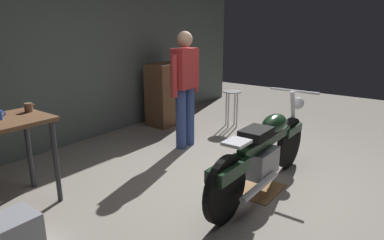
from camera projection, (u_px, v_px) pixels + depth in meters
The scene contains 9 objects.
ground_plane at pixel (240, 186), 3.77m from camera, with size 12.00×12.00×0.00m, color gray.
back_wall at pixel (78, 39), 4.96m from camera, with size 8.00×0.12×3.10m, color #56605B.
motorcycle at pixel (264, 151), 3.59m from camera, with size 2.19×0.60×1.00m.
person_standing at pixel (185, 85), 4.77m from camera, with size 0.57×0.22×1.67m.
shop_stool at pixel (232, 99), 5.86m from camera, with size 0.32×0.32×0.64m.
wooden_dresser at pixel (168, 94), 6.05m from camera, with size 0.80×0.47×1.10m.
drip_tray at pixel (260, 190), 3.67m from camera, with size 0.56×0.40×0.01m, color olive.
storage_bin at pixel (8, 239), 2.56m from camera, with size 0.44×0.32×0.34m, color gray.
mug_brown_stoneware at pixel (29, 107), 3.39m from camera, with size 0.11×0.08×0.09m.
Camera 1 is at (-3.06, -1.62, 1.75)m, focal length 31.28 mm.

